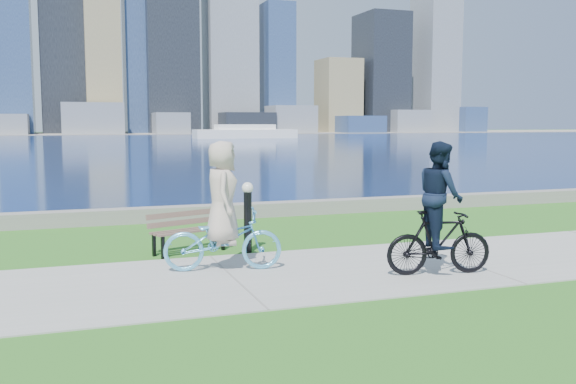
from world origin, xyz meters
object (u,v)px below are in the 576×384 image
object	(u,v)px
park_bench	(187,228)
cyclist_woman	(223,223)
cyclist_man	(440,219)
bollard_lamp	(248,212)

from	to	relation	value
park_bench	cyclist_woman	size ratio (longest dim) A/B	0.73
park_bench	cyclist_woman	xyz separation A→B (m)	(0.28, -1.69, 0.34)
park_bench	cyclist_woman	bearing A→B (deg)	-101.13
park_bench	cyclist_man	bearing A→B (deg)	-62.64
cyclist_woman	cyclist_man	world-z (taller)	cyclist_man
park_bench	cyclist_woman	world-z (taller)	cyclist_woman
park_bench	cyclist_man	distance (m)	4.62
bollard_lamp	cyclist_man	distance (m)	3.60
park_bench	bollard_lamp	world-z (taller)	bollard_lamp
cyclist_man	park_bench	bearing A→B (deg)	58.24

